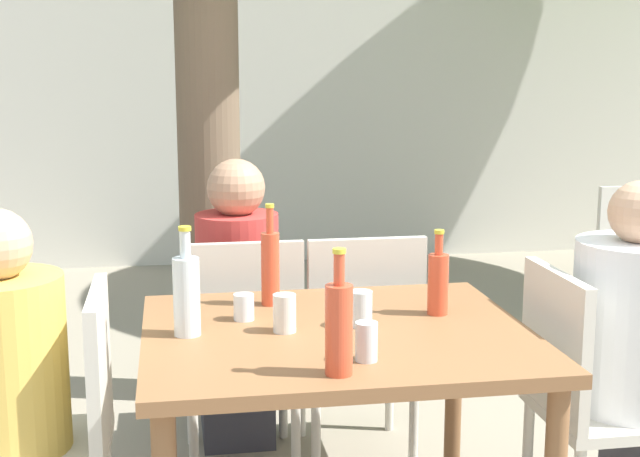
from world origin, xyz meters
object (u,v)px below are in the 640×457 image
object	(u,v)px
person_seated_2	(237,320)
soda_bottle_2	(438,282)
dining_table_front	(337,360)
soda_bottle_3	(339,326)
soda_bottle_0	(270,266)
drinking_glass_2	(285,313)
patio_chair_1	(586,392)
patio_chair_3	(360,333)
drinking_glass_1	(366,342)
patio_chair_0	(62,426)
patio_chair_2	(242,339)
drinking_glass_3	(244,307)
drinking_glass_0	(361,309)
water_bottle_1	(187,293)

from	to	relation	value
person_seated_2	soda_bottle_2	size ratio (longest dim) A/B	4.41
dining_table_front	soda_bottle_3	world-z (taller)	soda_bottle_3
person_seated_2	soda_bottle_0	bearing A→B (deg)	95.81
dining_table_front	drinking_glass_2	world-z (taller)	drinking_glass_2
dining_table_front	patio_chair_1	bearing A→B (deg)	0.00
dining_table_front	patio_chair_3	size ratio (longest dim) A/B	1.24
patio_chair_1	dining_table_front	bearing A→B (deg)	90.00
patio_chair_1	soda_bottle_2	world-z (taller)	soda_bottle_2
drinking_glass_1	drinking_glass_2	distance (m)	0.34
dining_table_front	patio_chair_0	world-z (taller)	patio_chair_0
person_seated_2	soda_bottle_0	world-z (taller)	person_seated_2
person_seated_2	drinking_glass_2	size ratio (longest dim) A/B	10.55
patio_chair_2	patio_chair_3	bearing A→B (deg)	-180.00
drinking_glass_3	patio_chair_3	bearing A→B (deg)	49.20
drinking_glass_0	drinking_glass_2	size ratio (longest dim) A/B	0.96
patio_chair_0	drinking_glass_1	xyz separation A→B (m)	(0.83, -0.28, 0.30)
dining_table_front	soda_bottle_2	xyz separation A→B (m)	(0.34, 0.11, 0.20)
person_seated_2	drinking_glass_0	size ratio (longest dim) A/B	10.99
patio_chair_1	water_bottle_1	size ratio (longest dim) A/B	2.86
dining_table_front	drinking_glass_2	size ratio (longest dim) A/B	10.10
patio_chair_0	drinking_glass_0	world-z (taller)	patio_chair_0
person_seated_2	dining_table_front	bearing A→B (deg)	103.39
patio_chair_0	dining_table_front	bearing A→B (deg)	90.00
person_seated_2	drinking_glass_2	bearing A→B (deg)	94.41
person_seated_2	drinking_glass_0	distance (m)	1.03
person_seated_2	soda_bottle_0	distance (m)	0.75
water_bottle_1	drinking_glass_3	size ratio (longest dim) A/B	3.95
drinking_glass_0	patio_chair_3	bearing A→B (deg)	77.71
soda_bottle_0	soda_bottle_2	size ratio (longest dim) A/B	1.24
water_bottle_1	dining_table_front	bearing A→B (deg)	-3.18
soda_bottle_2	patio_chair_0	bearing A→B (deg)	-174.38
drinking_glass_2	drinking_glass_3	bearing A→B (deg)	127.33
soda_bottle_0	drinking_glass_1	xyz separation A→B (m)	(0.19, -0.59, -0.08)
patio_chair_1	person_seated_2	distance (m)	1.41
soda_bottle_0	drinking_glass_1	size ratio (longest dim) A/B	3.16
patio_chair_3	drinking_glass_2	xyz separation A→B (m)	(-0.38, -0.71, 0.30)
patio_chair_3	water_bottle_1	xyz separation A→B (m)	(-0.67, -0.70, 0.37)
drinking_glass_0	drinking_glass_1	distance (m)	0.31
dining_table_front	water_bottle_1	distance (m)	0.49
drinking_glass_2	soda_bottle_3	bearing A→B (deg)	-76.84
drinking_glass_0	drinking_glass_3	xyz separation A→B (m)	(-0.34, 0.13, -0.01)
water_bottle_1	drinking_glass_1	distance (m)	0.56
patio_chair_0	soda_bottle_2	bearing A→B (deg)	95.62
soda_bottle_3	drinking_glass_1	distance (m)	0.15
patio_chair_3	water_bottle_1	distance (m)	1.03
dining_table_front	patio_chair_0	bearing A→B (deg)	180.00
drinking_glass_0	drinking_glass_3	world-z (taller)	drinking_glass_0
patio_chair_2	soda_bottle_2	size ratio (longest dim) A/B	3.41
drinking_glass_1	patio_chair_1	bearing A→B (deg)	20.00
soda_bottle_2	drinking_glass_2	world-z (taller)	soda_bottle_2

